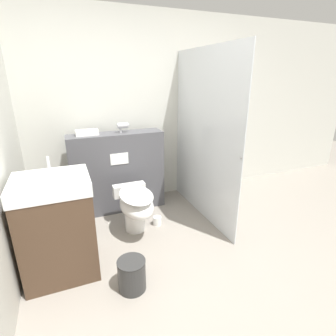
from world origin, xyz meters
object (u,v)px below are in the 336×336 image
toilet (135,206)px  sink_vanity (58,227)px  waste_bin (132,275)px  hair_drier (123,126)px

toilet → sink_vanity: 0.89m
toilet → waste_bin: 0.88m
toilet → hair_drier: (0.05, 0.64, 0.79)m
toilet → hair_drier: size_ratio=4.10×
hair_drier → waste_bin: (-0.32, -1.46, -0.98)m
toilet → hair_drier: hair_drier is taller
sink_vanity → hair_drier: bearing=50.2°
sink_vanity → hair_drier: 1.48m
sink_vanity → waste_bin: size_ratio=3.86×
toilet → waste_bin: toilet is taller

